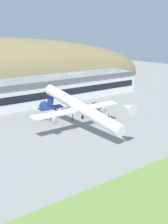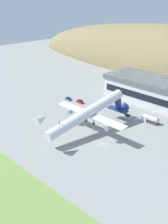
{
  "view_description": "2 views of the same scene",
  "coord_description": "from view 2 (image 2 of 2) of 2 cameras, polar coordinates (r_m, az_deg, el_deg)",
  "views": [
    {
      "loc": [
        -77.31,
        -80.41,
        34.92
      ],
      "look_at": [
        -10.16,
        1.19,
        7.39
      ],
      "focal_mm": 50.0,
      "sensor_mm": 36.0,
      "label": 1
    },
    {
      "loc": [
        72.51,
        -77.78,
        56.81
      ],
      "look_at": [
        -9.28,
        -0.5,
        10.63
      ],
      "focal_mm": 50.0,
      "sensor_mm": 36.0,
      "label": 2
    }
  ],
  "objects": [
    {
      "name": "ground_plane",
      "position": [
        120.57,
        3.22,
        -5.84
      ],
      "size": [
        425.9,
        425.9,
        0.0
      ],
      "primitive_type": "plane",
      "color": "gray"
    },
    {
      "name": "grass_strip_foreground",
      "position": [
        98.34,
        -15.01,
        -13.83
      ],
      "size": [
        383.31,
        23.48,
        0.08
      ],
      "primitive_type": "cube",
      "color": "#759947",
      "rests_on": "ground_plane"
    },
    {
      "name": "cargo_airplane",
      "position": [
        125.74,
        0.78,
        -0.25
      ],
      "size": [
        36.86,
        49.83,
        13.09
      ],
      "color": "silver"
    },
    {
      "name": "service_car_0",
      "position": [
        144.26,
        7.88,
        -0.8
      ],
      "size": [
        4.06,
        1.93,
        1.67
      ],
      "color": "silver",
      "rests_on": "ground_plane"
    },
    {
      "name": "service_car_1",
      "position": [
        160.95,
        -0.75,
        1.9
      ],
      "size": [
        4.68,
        2.0,
        1.65
      ],
      "color": "#B21E1E",
      "rests_on": "ground_plane"
    },
    {
      "name": "service_car_3",
      "position": [
        165.44,
        -2.87,
        2.42
      ],
      "size": [
        3.85,
        2.0,
        1.43
      ],
      "color": "#264C99",
      "rests_on": "ground_plane"
    },
    {
      "name": "fuel_truck",
      "position": [
        140.75,
        12.05,
        -1.32
      ],
      "size": [
        8.07,
        2.56,
        3.28
      ],
      "color": "silver",
      "rests_on": "ground_plane"
    },
    {
      "name": "traffic_cone_0",
      "position": [
        140.2,
        -0.87,
        -1.47
      ],
      "size": [
        0.52,
        0.52,
        0.58
      ],
      "color": "orange",
      "rests_on": "ground_plane"
    },
    {
      "name": "traffic_cone_1",
      "position": [
        143.16,
        -0.66,
        -0.95
      ],
      "size": [
        0.52,
        0.52,
        0.58
      ],
      "color": "orange",
      "rests_on": "ground_plane"
    }
  ]
}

